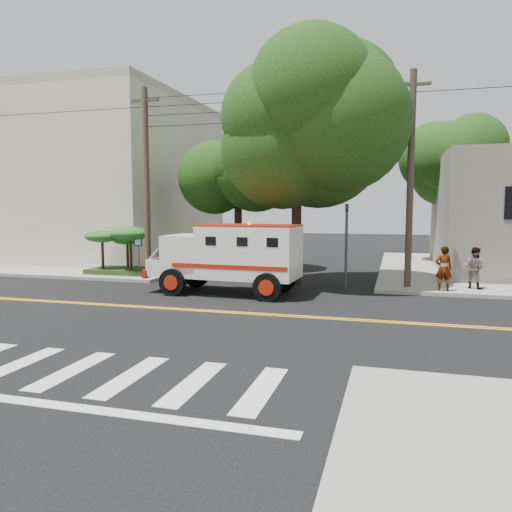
% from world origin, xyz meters
% --- Properties ---
extents(ground, '(100.00, 100.00, 0.00)m').
position_xyz_m(ground, '(0.00, 0.00, 0.00)').
color(ground, black).
rests_on(ground, ground).
extents(sidewalk_nw, '(17.00, 17.00, 0.15)m').
position_xyz_m(sidewalk_nw, '(-13.50, 13.50, 0.07)').
color(sidewalk_nw, gray).
rests_on(sidewalk_nw, ground).
extents(building_left, '(16.00, 14.00, 10.00)m').
position_xyz_m(building_left, '(-15.50, 15.00, 5.15)').
color(building_left, beige).
rests_on(building_left, sidewalk_nw).
extents(utility_pole_left, '(0.28, 0.28, 9.00)m').
position_xyz_m(utility_pole_left, '(-5.60, 6.00, 4.50)').
color(utility_pole_left, '#382D23').
rests_on(utility_pole_left, ground).
extents(utility_pole_right, '(0.28, 0.28, 9.00)m').
position_xyz_m(utility_pole_right, '(6.30, 6.20, 4.50)').
color(utility_pole_right, '#382D23').
rests_on(utility_pole_right, ground).
extents(tree_main, '(6.08, 5.70, 9.85)m').
position_xyz_m(tree_main, '(1.94, 6.21, 7.20)').
color(tree_main, black).
rests_on(tree_main, ground).
extents(tree_left, '(4.48, 4.20, 7.70)m').
position_xyz_m(tree_left, '(-2.68, 11.79, 5.73)').
color(tree_left, black).
rests_on(tree_left, ground).
extents(tree_right, '(4.80, 4.50, 8.20)m').
position_xyz_m(tree_right, '(8.84, 15.77, 6.09)').
color(tree_right, black).
rests_on(tree_right, ground).
extents(traffic_signal, '(0.15, 0.18, 3.60)m').
position_xyz_m(traffic_signal, '(3.80, 5.60, 2.23)').
color(traffic_signal, '#3F3F42').
rests_on(traffic_signal, ground).
extents(accessibility_sign, '(0.45, 0.10, 2.02)m').
position_xyz_m(accessibility_sign, '(-6.20, 6.17, 1.37)').
color(accessibility_sign, '#3F3F42').
rests_on(accessibility_sign, ground).
extents(palm_planter, '(3.52, 2.63, 2.36)m').
position_xyz_m(palm_planter, '(-7.44, 6.62, 1.65)').
color(palm_planter, '#1E3314').
rests_on(palm_planter, sidewalk_nw).
extents(armored_truck, '(6.22, 2.71, 2.79)m').
position_xyz_m(armored_truck, '(-0.55, 3.37, 1.59)').
color(armored_truck, silver).
rests_on(armored_truck, ground).
extents(pedestrian_a, '(0.69, 0.49, 1.79)m').
position_xyz_m(pedestrian_a, '(7.65, 5.50, 1.05)').
color(pedestrian_a, gray).
rests_on(pedestrian_a, sidewalk_ne).
extents(pedestrian_b, '(1.04, 1.00, 1.70)m').
position_xyz_m(pedestrian_b, '(8.91, 6.49, 1.00)').
color(pedestrian_b, gray).
rests_on(pedestrian_b, sidewalk_ne).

